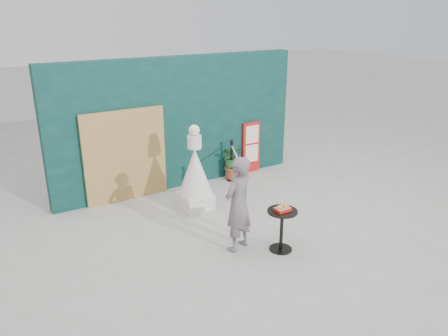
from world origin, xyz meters
TOP-DOWN VIEW (x-y plane):
  - ground at (0.00, 0.00)m, footprint 60.00×60.00m
  - back_wall at (0.00, 3.15)m, footprint 6.00×0.30m
  - bamboo_fence at (-1.40, 2.94)m, footprint 1.80×0.08m
  - woman at (-0.52, -0.09)m, footprint 0.72×0.60m
  - menu_board at (1.90, 2.95)m, footprint 0.50×0.07m
  - statue at (-0.36, 1.75)m, footprint 0.71×0.71m
  - cafe_table at (0.09, -0.53)m, footprint 0.52×0.52m
  - food_basket at (0.10, -0.52)m, footprint 0.26×0.19m
  - planter at (1.20, 2.80)m, footprint 0.51×0.44m
  - stanchion_barrier at (0.84, 2.05)m, footprint 0.84×1.54m

SIDE VIEW (x-z plane):
  - ground at x=0.00m, z-range 0.00..0.00m
  - stanchion_barrier at x=0.84m, z-range -0.02..1.01m
  - cafe_table at x=0.09m, z-range 0.12..0.87m
  - planter at x=1.20m, z-range 0.07..0.93m
  - menu_board at x=1.90m, z-range 0.00..1.30m
  - statue at x=-0.36m, z-range -0.17..1.64m
  - food_basket at x=0.10m, z-range 0.73..0.84m
  - woman at x=-0.52m, z-range 0.00..1.69m
  - bamboo_fence at x=-1.40m, z-range 0.00..2.00m
  - back_wall at x=0.00m, z-range 0.00..3.00m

